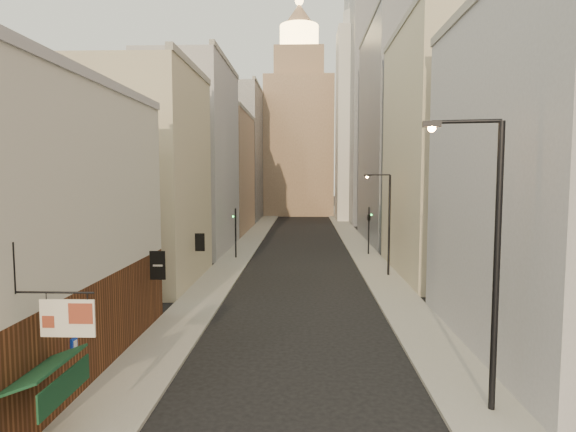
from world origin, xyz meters
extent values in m
cube|color=gray|center=(-6.50, 55.00, 0.07)|extent=(3.00, 140.00, 0.15)
cube|color=gray|center=(6.50, 55.00, 0.07)|extent=(3.00, 140.00, 0.15)
cube|color=brown|center=(-11.00, 9.00, 2.00)|extent=(6.00, 16.00, 4.00)
cube|color=beige|center=(-11.00, 9.00, 8.00)|extent=(6.00, 16.00, 8.00)
cube|color=#9A999E|center=(-8.20, 9.00, 12.10)|extent=(0.60, 16.00, 0.40)
cylinder|color=black|center=(-6.90, 3.00, 4.90)|extent=(2.40, 0.06, 0.06)
cube|color=beige|center=(-6.50, 3.00, 4.15)|extent=(1.60, 0.06, 1.10)
cube|color=maroon|center=(-6.10, 3.00, 4.30)|extent=(0.70, 0.10, 0.60)
cube|color=maroon|center=(-7.05, 3.00, 4.05)|extent=(0.35, 0.10, 0.35)
cube|color=#0C3224|center=(-7.35, 3.20, 2.55)|extent=(1.25, 3.00, 0.52)
cube|color=#0C3224|center=(-6.75, 3.20, 2.05)|extent=(0.06, 3.00, 0.80)
cube|color=#0C2FB4|center=(-7.95, 6.20, 2.20)|extent=(0.08, 0.40, 0.50)
cube|color=black|center=(-7.30, 14.00, 3.60)|extent=(0.80, 0.08, 1.50)
cube|color=black|center=(-7.30, 24.00, 3.40)|extent=(0.70, 0.08, 1.30)
cube|color=#C2B693|center=(-12.00, 26.00, 8.00)|extent=(8.00, 12.00, 16.00)
cube|color=#9A999E|center=(-12.00, 42.00, 10.00)|extent=(8.00, 16.00, 20.00)
cube|color=#8D6C51|center=(-12.00, 60.00, 8.50)|extent=(8.00, 18.00, 17.00)
cube|color=gray|center=(-12.00, 80.00, 12.00)|extent=(8.00, 20.00, 24.00)
cube|color=#9A999E|center=(12.00, 12.00, 8.00)|extent=(8.00, 16.00, 16.00)
cube|color=#C2B693|center=(12.00, 30.00, 10.00)|extent=(8.00, 16.00, 20.00)
cube|color=gray|center=(12.00, 50.00, 13.00)|extent=(8.00, 20.00, 26.00)
cube|color=gray|center=(18.00, 78.00, 25.00)|extent=(20.00, 22.00, 50.00)
cube|color=#8D6C51|center=(-1.00, 92.00, 14.00)|extent=(14.00, 14.00, 28.00)
cube|color=#8D6C51|center=(-1.00, 92.00, 31.00)|extent=(10.00, 10.00, 6.00)
cylinder|color=#FFCC72|center=(-1.00, 92.00, 36.50)|extent=(8.00, 8.00, 5.00)
cone|color=#8D6C51|center=(-1.00, 92.00, 41.00)|extent=(7.00, 7.00, 5.00)
sphere|color=#FFCC72|center=(-1.00, 92.00, 44.00)|extent=(1.80, 1.80, 1.80)
cube|color=silver|center=(10.00, 78.00, 17.00)|extent=(8.00, 8.00, 34.00)
cylinder|color=silver|center=(10.00, 78.00, 35.50)|extent=(6.00, 6.00, 3.00)
sphere|color=#9A999E|center=(10.00, 78.00, 38.00)|extent=(4.40, 4.40, 4.40)
cylinder|color=black|center=(6.81, 6.06, 5.02)|extent=(0.22, 0.22, 10.04)
cylinder|color=black|center=(5.71, 6.23, 10.04)|extent=(2.22, 0.48, 0.13)
cube|color=black|center=(4.61, 6.41, 9.98)|extent=(0.64, 0.34, 0.20)
sphere|color=#FF933F|center=(4.61, 6.41, 9.84)|extent=(0.27, 0.27, 0.27)
cylinder|color=black|center=(7.12, 28.62, 4.14)|extent=(0.18, 0.18, 8.27)
cylinder|color=black|center=(6.24, 28.89, 8.27)|extent=(1.79, 0.63, 0.11)
cube|color=black|center=(5.36, 29.15, 8.23)|extent=(0.54, 0.34, 0.17)
sphere|color=#FF933F|center=(5.36, 29.15, 8.11)|extent=(0.22, 0.22, 0.22)
cylinder|color=black|center=(-6.51, 36.50, 2.50)|extent=(0.16, 0.16, 5.00)
imported|color=black|center=(-6.51, 36.50, 4.20)|extent=(0.39, 0.39, 1.02)
sphere|color=#19E533|center=(-6.76, 36.50, 4.20)|extent=(0.16, 0.16, 0.16)
cylinder|color=black|center=(6.85, 38.97, 2.50)|extent=(0.16, 0.16, 5.00)
imported|color=black|center=(6.85, 38.97, 4.20)|extent=(0.64, 0.64, 1.32)
sphere|color=#19E533|center=(7.10, 38.97, 4.20)|extent=(0.16, 0.16, 0.16)
camera|label=1|loc=(0.31, -10.26, 8.25)|focal=30.00mm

